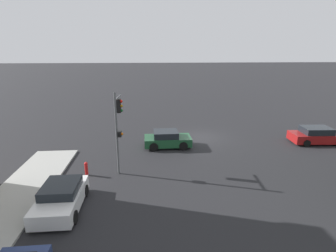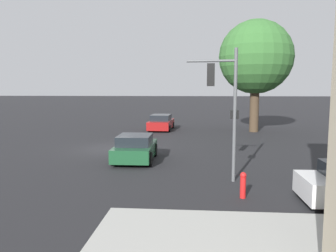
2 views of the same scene
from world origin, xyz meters
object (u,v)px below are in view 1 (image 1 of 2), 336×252
parked_car_0 (61,198)px  fire_hydrant (86,168)px  crossing_car_0 (317,136)px  crossing_car_1 (167,139)px  traffic_signal (118,120)px

parked_car_0 → fire_hydrant: parked_car_0 is taller
crossing_car_0 → crossing_car_1: 13.10m
fire_hydrant → traffic_signal: bearing=-165.8°
crossing_car_1 → parked_car_0: size_ratio=1.00×
traffic_signal → crossing_car_0: traffic_signal is taller
crossing_car_1 → fire_hydrant: crossing_car_1 is taller
crossing_car_0 → parked_car_0: size_ratio=1.19×
crossing_car_0 → parked_car_0: bearing=-153.1°
crossing_car_0 → parked_car_0: 20.93m
traffic_signal → crossing_car_1: size_ratio=1.39×
crossing_car_0 → fire_hydrant: (18.71, 4.75, -0.18)m
parked_car_0 → fire_hydrant: size_ratio=4.23×
crossing_car_1 → parked_car_0: crossing_car_1 is taller
crossing_car_1 → fire_hydrant: (5.61, 4.80, -0.18)m
parked_car_0 → fire_hydrant: (-0.41, -3.75, -0.17)m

